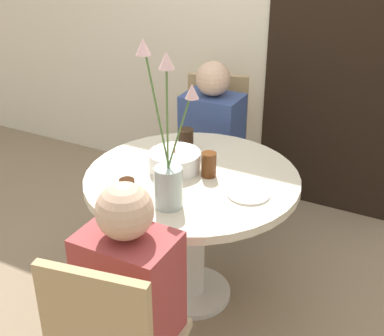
# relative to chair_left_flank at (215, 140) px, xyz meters

# --- Properties ---
(ground_plane) EXTENTS (16.00, 16.00, 0.00)m
(ground_plane) POSITION_rel_chair_left_flank_xyz_m (0.28, -0.85, -0.50)
(ground_plane) COLOR #89755B
(wall_back) EXTENTS (8.00, 0.05, 2.60)m
(wall_back) POSITION_rel_chair_left_flank_xyz_m (0.28, 0.40, 0.80)
(wall_back) COLOR beige
(wall_back) RESTS_ON ground_plane
(doorway_panel) EXTENTS (0.90, 0.01, 2.05)m
(doorway_panel) POSITION_rel_chair_left_flank_xyz_m (0.63, 0.37, 0.53)
(doorway_panel) COLOR black
(doorway_panel) RESTS_ON ground_plane
(dining_table) EXTENTS (1.02, 1.02, 0.71)m
(dining_table) POSITION_rel_chair_left_flank_xyz_m (0.28, -0.85, 0.07)
(dining_table) COLOR beige
(dining_table) RESTS_ON ground_plane
(chair_left_flank) EXTENTS (0.51, 0.51, 0.89)m
(chair_left_flank) POSITION_rel_chair_left_flank_xyz_m (0.00, 0.00, 0.00)
(chair_left_flank) COLOR tan
(chair_left_flank) RESTS_ON ground_plane
(birthday_cake) EXTENTS (0.25, 0.25, 0.14)m
(birthday_cake) POSITION_rel_chair_left_flank_xyz_m (0.18, -0.83, 0.26)
(birthday_cake) COLOR white
(birthday_cake) RESTS_ON dining_table
(flower_vase) EXTENTS (0.24, 0.14, 0.71)m
(flower_vase) POSITION_rel_chair_left_flank_xyz_m (0.32, -1.14, 0.41)
(flower_vase) COLOR #9EB2AD
(flower_vase) RESTS_ON dining_table
(side_plate) EXTENTS (0.19, 0.19, 0.01)m
(side_plate) POSITION_rel_chair_left_flank_xyz_m (0.59, -0.90, 0.22)
(side_plate) COLOR silver
(side_plate) RESTS_ON dining_table
(drink_glass_0) EXTENTS (0.07, 0.07, 0.12)m
(drink_glass_0) POSITION_rel_chair_left_flank_xyz_m (0.26, -1.01, 0.27)
(drink_glass_0) COLOR #33190C
(drink_glass_0) RESTS_ON dining_table
(drink_glass_1) EXTENTS (0.08, 0.08, 0.12)m
(drink_glass_1) POSITION_rel_chair_left_flank_xyz_m (0.12, -0.62, 0.27)
(drink_glass_1) COLOR black
(drink_glass_1) RESTS_ON dining_table
(drink_glass_2) EXTENTS (0.07, 0.07, 0.12)m
(drink_glass_2) POSITION_rel_chair_left_flank_xyz_m (0.16, -1.20, 0.27)
(drink_glass_2) COLOR #33190C
(drink_glass_2) RESTS_ON dining_table
(drink_glass_3) EXTENTS (0.07, 0.07, 0.12)m
(drink_glass_3) POSITION_rel_chair_left_flank_xyz_m (0.35, -0.82, 0.27)
(drink_glass_3) COLOR #51280F
(drink_glass_3) RESTS_ON dining_table
(person_woman) EXTENTS (0.34, 0.24, 1.05)m
(person_woman) POSITION_rel_chair_left_flank_xyz_m (0.05, -0.15, -0.01)
(person_woman) COLOR #383333
(person_woman) RESTS_ON ground_plane
(person_guest) EXTENTS (0.34, 0.24, 1.05)m
(person_guest) POSITION_rel_chair_left_flank_xyz_m (0.41, -1.58, -0.01)
(person_guest) COLOR #383333
(person_guest) RESTS_ON ground_plane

